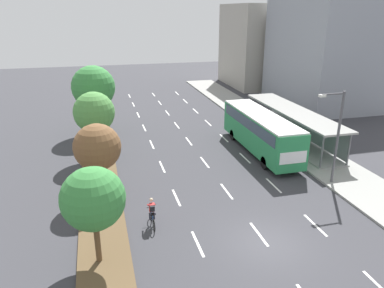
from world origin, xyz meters
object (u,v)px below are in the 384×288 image
at_px(bus_shelter, 295,122).
at_px(cyclist, 152,213).
at_px(median_tree_fourth, 93,87).
at_px(bus, 260,129).
at_px(median_tree_nearest, 93,199).
at_px(median_tree_second, 97,147).
at_px(median_tree_third, 94,112).
at_px(streetlight, 336,132).

distance_m(bus_shelter, cyclist, 18.67).
relative_size(cyclist, median_tree_fourth, 0.28).
xyz_separation_m(bus, median_tree_fourth, (-13.50, 8.92, 2.55)).
relative_size(median_tree_nearest, median_tree_second, 1.00).
bearing_deg(bus, median_tree_nearest, -139.55).
height_order(median_tree_third, median_tree_fourth, median_tree_fourth).
xyz_separation_m(median_tree_second, median_tree_third, (-0.08, 6.89, 0.47)).
height_order(bus, median_tree_nearest, median_tree_nearest).
relative_size(bus, median_tree_nearest, 2.32).
relative_size(cyclist, median_tree_second, 0.37).
height_order(median_tree_second, median_tree_third, median_tree_third).
relative_size(bus_shelter, median_tree_nearest, 2.92).
xyz_separation_m(median_tree_fourth, streetlight, (15.67, -15.99, -0.72)).
bearing_deg(bus_shelter, streetlight, -103.45).
bearing_deg(median_tree_fourth, bus_shelter, -21.91).
height_order(bus, cyclist, bus).
xyz_separation_m(bus, streetlight, (2.17, -7.07, 1.82)).
relative_size(median_tree_fourth, streetlight, 1.01).
distance_m(median_tree_nearest, median_tree_second, 6.90).
height_order(median_tree_second, median_tree_fourth, median_tree_fourth).
bearing_deg(streetlight, median_tree_nearest, -163.61).
bearing_deg(median_tree_nearest, cyclist, 40.26).
height_order(bus_shelter, median_tree_fourth, median_tree_fourth).
distance_m(cyclist, median_tree_nearest, 4.78).
xyz_separation_m(bus, median_tree_third, (-13.57, 2.03, 1.86)).
distance_m(bus_shelter, median_tree_nearest, 22.64).
height_order(bus, streetlight, streetlight).
distance_m(cyclist, median_tree_second, 5.77).
xyz_separation_m(bus_shelter, median_tree_third, (-17.85, 0.26, 2.06)).
bearing_deg(streetlight, median_tree_third, 149.97).
relative_size(cyclist, median_tree_third, 0.33).
bearing_deg(cyclist, median_tree_second, 121.97).
relative_size(bus_shelter, streetlight, 2.19).
distance_m(median_tree_third, streetlight, 18.17).
height_order(bus, median_tree_second, median_tree_second).
bearing_deg(cyclist, median_tree_fourth, 98.54).
distance_m(median_tree_fourth, streetlight, 22.40).
bearing_deg(bus, median_tree_fourth, 146.55).
relative_size(bus, median_tree_second, 2.32).
relative_size(median_tree_nearest, median_tree_fourth, 0.74).
relative_size(median_tree_third, median_tree_fourth, 0.83).
relative_size(median_tree_second, median_tree_third, 0.89).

